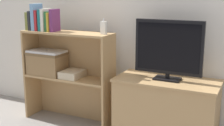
{
  "coord_description": "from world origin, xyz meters",
  "views": [
    {
      "loc": [
        1.17,
        -2.29,
        1.27
      ],
      "look_at": [
        0.0,
        0.13,
        0.64
      ],
      "focal_mm": 50.0,
      "sensor_mm": 36.0,
      "label": 1
    }
  ],
  "objects_px": {
    "baby_monitor": "(104,28)",
    "book_teal": "(43,20)",
    "storage_basket_left": "(47,62)",
    "book_mustard": "(52,22)",
    "tv": "(168,49)",
    "book_skyblue": "(37,17)",
    "book_crimson": "(40,20)",
    "laptop": "(47,51)",
    "book_forest": "(50,21)",
    "magazine_stack": "(72,74)",
    "book_olive": "(30,21)",
    "book_plum": "(55,20)",
    "book_ivory": "(46,20)",
    "tv_stand": "(166,109)"
  },
  "relations": [
    {
      "from": "baby_monitor",
      "to": "book_teal",
      "type": "bearing_deg",
      "value": -177.25
    },
    {
      "from": "storage_basket_left",
      "to": "book_mustard",
      "type": "bearing_deg",
      "value": -9.66
    },
    {
      "from": "tv",
      "to": "book_teal",
      "type": "xyz_separation_m",
      "value": [
        -1.2,
        -0.1,
        0.2
      ]
    },
    {
      "from": "book_skyblue",
      "to": "book_crimson",
      "type": "relative_size",
      "value": 1.3
    },
    {
      "from": "laptop",
      "to": "baby_monitor",
      "type": "bearing_deg",
      "value": 1.39
    },
    {
      "from": "book_forest",
      "to": "magazine_stack",
      "type": "xyz_separation_m",
      "value": [
        0.23,
        0.02,
        -0.49
      ]
    },
    {
      "from": "tv",
      "to": "magazine_stack",
      "type": "relative_size",
      "value": 2.55
    },
    {
      "from": "book_skyblue",
      "to": "baby_monitor",
      "type": "distance_m",
      "value": 0.71
    },
    {
      "from": "book_skyblue",
      "to": "laptop",
      "type": "distance_m",
      "value": 0.34
    },
    {
      "from": "book_olive",
      "to": "book_crimson",
      "type": "bearing_deg",
      "value": 0.0
    },
    {
      "from": "magazine_stack",
      "to": "baby_monitor",
      "type": "bearing_deg",
      "value": 1.73
    },
    {
      "from": "book_forest",
      "to": "book_mustard",
      "type": "bearing_deg",
      "value": 0.0
    },
    {
      "from": "book_crimson",
      "to": "book_teal",
      "type": "relative_size",
      "value": 0.96
    },
    {
      "from": "book_olive",
      "to": "book_crimson",
      "type": "height_order",
      "value": "book_crimson"
    },
    {
      "from": "book_forest",
      "to": "magazine_stack",
      "type": "distance_m",
      "value": 0.54
    },
    {
      "from": "book_crimson",
      "to": "baby_monitor",
      "type": "height_order",
      "value": "book_crimson"
    },
    {
      "from": "book_olive",
      "to": "book_plum",
      "type": "bearing_deg",
      "value": 0.0
    },
    {
      "from": "tv",
      "to": "book_plum",
      "type": "bearing_deg",
      "value": -174.61
    },
    {
      "from": "tv",
      "to": "book_ivory",
      "type": "xyz_separation_m",
      "value": [
        -1.16,
        -0.1,
        0.2
      ]
    },
    {
      "from": "storage_basket_left",
      "to": "book_skyblue",
      "type": "bearing_deg",
      "value": -170.09
    },
    {
      "from": "book_forest",
      "to": "book_skyblue",
      "type": "bearing_deg",
      "value": 180.0
    },
    {
      "from": "book_teal",
      "to": "book_forest",
      "type": "distance_m",
      "value": 0.07
    },
    {
      "from": "book_crimson",
      "to": "book_ivory",
      "type": "distance_m",
      "value": 0.08
    },
    {
      "from": "tv_stand",
      "to": "book_olive",
      "type": "distance_m",
      "value": 1.53
    },
    {
      "from": "tv",
      "to": "book_skyblue",
      "type": "height_order",
      "value": "book_skyblue"
    },
    {
      "from": "book_olive",
      "to": "book_mustard",
      "type": "bearing_deg",
      "value": 0.0
    },
    {
      "from": "tv_stand",
      "to": "book_ivory",
      "type": "relative_size",
      "value": 4.18
    },
    {
      "from": "tv",
      "to": "book_ivory",
      "type": "bearing_deg",
      "value": -175.05
    },
    {
      "from": "book_crimson",
      "to": "book_plum",
      "type": "relative_size",
      "value": 0.93
    },
    {
      "from": "tv_stand",
      "to": "book_mustard",
      "type": "relative_size",
      "value": 4.97
    },
    {
      "from": "tv_stand",
      "to": "book_plum",
      "type": "xyz_separation_m",
      "value": [
        -1.07,
        -0.1,
        0.73
      ]
    },
    {
      "from": "tv",
      "to": "book_forest",
      "type": "distance_m",
      "value": 1.15
    },
    {
      "from": "book_teal",
      "to": "book_ivory",
      "type": "distance_m",
      "value": 0.04
    },
    {
      "from": "storage_basket_left",
      "to": "book_teal",
      "type": "bearing_deg",
      "value": -128.2
    },
    {
      "from": "book_skyblue",
      "to": "storage_basket_left",
      "type": "height_order",
      "value": "book_skyblue"
    },
    {
      "from": "laptop",
      "to": "magazine_stack",
      "type": "height_order",
      "value": "laptop"
    },
    {
      "from": "book_olive",
      "to": "magazine_stack",
      "type": "bearing_deg",
      "value": 2.57
    },
    {
      "from": "book_mustard",
      "to": "magazine_stack",
      "type": "bearing_deg",
      "value": 5.89
    },
    {
      "from": "book_skyblue",
      "to": "book_olive",
      "type": "bearing_deg",
      "value": -180.0
    },
    {
      "from": "baby_monitor",
      "to": "storage_basket_left",
      "type": "bearing_deg",
      "value": -178.61
    },
    {
      "from": "book_plum",
      "to": "storage_basket_left",
      "type": "relative_size",
      "value": 0.58
    },
    {
      "from": "magazine_stack",
      "to": "book_ivory",
      "type": "bearing_deg",
      "value": -175.53
    },
    {
      "from": "book_olive",
      "to": "book_mustard",
      "type": "relative_size",
      "value": 0.98
    },
    {
      "from": "book_skyblue",
      "to": "magazine_stack",
      "type": "relative_size",
      "value": 1.13
    },
    {
      "from": "tv",
      "to": "book_ivory",
      "type": "distance_m",
      "value": 1.18
    },
    {
      "from": "tv",
      "to": "storage_basket_left",
      "type": "relative_size",
      "value": 1.61
    },
    {
      "from": "book_ivory",
      "to": "baby_monitor",
      "type": "relative_size",
      "value": 1.46
    },
    {
      "from": "tv_stand",
      "to": "book_skyblue",
      "type": "relative_size",
      "value": 3.46
    },
    {
      "from": "book_crimson",
      "to": "book_plum",
      "type": "distance_m",
      "value": 0.17
    },
    {
      "from": "tv",
      "to": "book_skyblue",
      "type": "xyz_separation_m",
      "value": [
        -1.28,
        -0.1,
        0.22
      ]
    }
  ]
}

